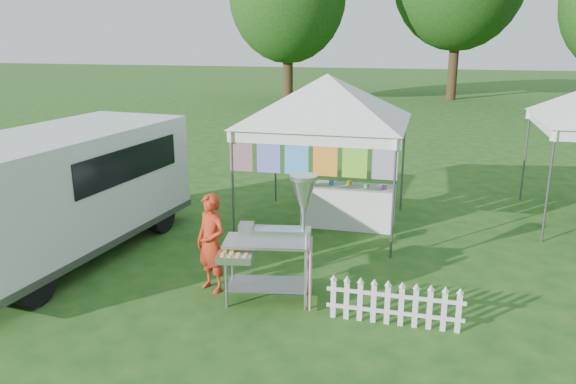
# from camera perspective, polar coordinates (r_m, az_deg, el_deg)

# --- Properties ---
(ground) EXTENTS (120.00, 120.00, 0.00)m
(ground) POSITION_cam_1_polar(r_m,az_deg,el_deg) (8.20, -0.90, -11.12)
(ground) COLOR #1B4A15
(ground) RESTS_ON ground
(canopy_main) EXTENTS (4.24, 4.24, 3.45)m
(canopy_main) POSITION_cam_1_polar(r_m,az_deg,el_deg) (10.76, 4.02, 11.84)
(canopy_main) COLOR #59595E
(canopy_main) RESTS_ON ground
(donut_cart) EXTENTS (1.35, 1.11, 1.86)m
(donut_cart) POSITION_cam_1_polar(r_m,az_deg,el_deg) (7.81, -0.70, -3.80)
(donut_cart) COLOR gray
(donut_cart) RESTS_ON ground
(vendor) EXTENTS (0.65, 0.57, 1.49)m
(vendor) POSITION_cam_1_polar(r_m,az_deg,el_deg) (8.36, -7.80, -5.15)
(vendor) COLOR #B52E16
(vendor) RESTS_ON ground
(cargo_van) EXTENTS (2.56, 5.36, 2.15)m
(cargo_van) POSITION_cam_1_polar(r_m,az_deg,el_deg) (10.29, -21.82, 0.24)
(cargo_van) COLOR silver
(cargo_van) RESTS_ON ground
(picket_fence) EXTENTS (1.80, 0.04, 0.56)m
(picket_fence) POSITION_cam_1_polar(r_m,az_deg,el_deg) (7.62, 10.74, -11.22)
(picket_fence) COLOR silver
(picket_fence) RESTS_ON ground
(display_table) EXTENTS (1.80, 0.70, 0.82)m
(display_table) POSITION_cam_1_polar(r_m,az_deg,el_deg) (11.26, 6.13, -1.42)
(display_table) COLOR white
(display_table) RESTS_ON ground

